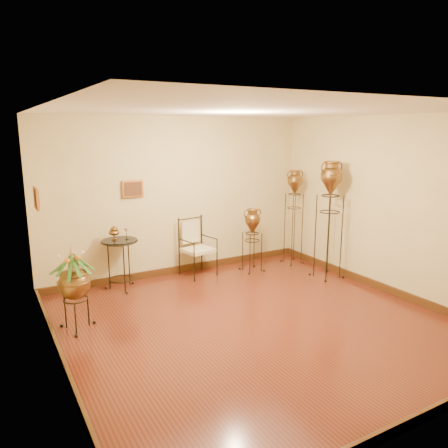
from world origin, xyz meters
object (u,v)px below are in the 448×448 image
amphora_tall (294,216)px  planter_urn (74,280)px  armchair (198,248)px  side_table (121,264)px  amphora_mid (329,219)px

amphora_tall → planter_urn: amphora_tall is taller
armchair → side_table: 1.41m
planter_urn → armchair: bearing=26.6°
amphora_mid → side_table: bearing=160.3°
amphora_mid → planter_urn: size_ratio=1.72×
amphora_tall → amphora_mid: amphora_mid is taller
amphora_tall → amphora_mid: size_ratio=0.89×
armchair → side_table: size_ratio=0.98×
amphora_mid → armchair: amphora_mid is taller
amphora_tall → armchair: (-1.95, 0.23, -0.43)m
armchair → side_table: (-1.41, 0.00, -0.08)m
amphora_mid → planter_urn: bearing=179.6°
amphora_tall → armchair: amphora_tall is taller
amphora_tall → side_table: bearing=176.1°
amphora_tall → side_table: size_ratio=1.75×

